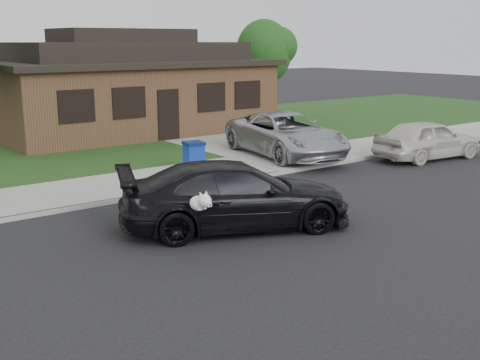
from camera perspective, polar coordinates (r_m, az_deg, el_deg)
ground at (r=14.68m, az=1.52°, el=-3.81°), size 120.00×120.00×0.00m
sidewalk at (r=18.70m, az=-8.04°, el=-0.03°), size 60.00×3.00×0.12m
curb at (r=17.44m, az=-5.64°, el=-0.92°), size 60.00×0.12×0.12m
lawn at (r=25.88m, az=-16.69°, el=3.21°), size 60.00×13.00×0.13m
driveway at (r=25.99m, az=-1.82°, el=3.81°), size 4.50×13.00×0.14m
sedan at (r=13.85m, az=-0.42°, el=-1.49°), size 5.78×4.05×1.55m
minivan at (r=22.07m, az=4.39°, el=4.34°), size 3.47×5.94×1.55m
white_compact at (r=23.08m, az=17.38°, el=3.70°), size 4.46×2.20×1.46m
recycling_bin at (r=19.31m, az=-4.39°, el=2.20°), size 0.69×0.69×1.00m
house at (r=29.02m, az=-10.90°, el=8.66°), size 12.60×8.60×4.65m
tree_1 at (r=32.87m, az=2.57°, el=12.14°), size 3.15×3.00×5.25m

